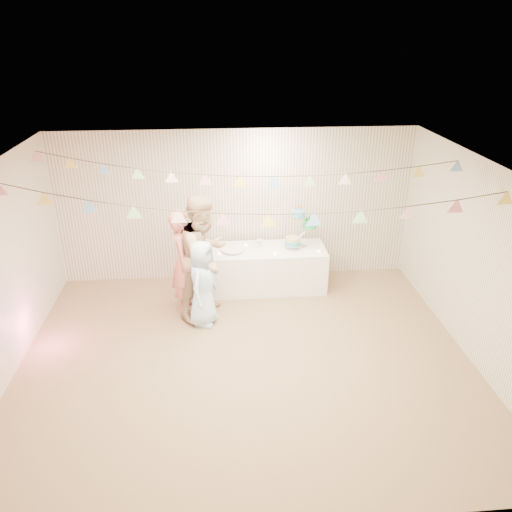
{
  "coord_description": "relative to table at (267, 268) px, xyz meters",
  "views": [
    {
      "loc": [
        -0.33,
        -5.51,
        4.09
      ],
      "look_at": [
        0.2,
        0.8,
        1.15
      ],
      "focal_mm": 35.0,
      "sensor_mm": 36.0,
      "label": 1
    }
  ],
  "objects": [
    {
      "name": "person_adult_b",
      "position": [
        -1.02,
        -0.74,
        0.6
      ],
      "size": [
        1.15,
        1.18,
        1.92
      ],
      "primitive_type": "imported",
      "rotation": [
        0.0,
        0.0,
        0.9
      ],
      "color": "tan",
      "rests_on": "floor"
    },
    {
      "name": "floor",
      "position": [
        -0.49,
        -1.99,
        -0.36
      ],
      "size": [
        6.0,
        6.0,
        0.0
      ],
      "primitive_type": "plane",
      "color": "#7D6244",
      "rests_on": "ground"
    },
    {
      "name": "tealight_1",
      "position": [
        -0.35,
        0.18,
        0.37
      ],
      "size": [
        0.04,
        0.04,
        0.03
      ],
      "primitive_type": "cylinder",
      "color": "#FFD88C",
      "rests_on": "table"
    },
    {
      "name": "front_wall",
      "position": [
        -0.49,
        -4.49,
        0.94
      ],
      "size": [
        6.0,
        6.0,
        0.0
      ],
      "primitive_type": "plane",
      "color": "silver",
      "rests_on": "ground"
    },
    {
      "name": "bunting_back",
      "position": [
        -0.49,
        -0.89,
        1.99
      ],
      "size": [
        5.6,
        1.1,
        0.4
      ],
      "primitive_type": null,
      "color": "pink",
      "rests_on": "ceiling"
    },
    {
      "name": "tealight_2",
      "position": [
        0.1,
        -0.22,
        0.37
      ],
      "size": [
        0.04,
        0.04,
        0.03
      ],
      "primitive_type": "cylinder",
      "color": "#FFD88C",
      "rests_on": "table"
    },
    {
      "name": "back_wall",
      "position": [
        -0.49,
        0.51,
        0.94
      ],
      "size": [
        6.0,
        6.0,
        0.0
      ],
      "primitive_type": "plane",
      "color": "silver",
      "rests_on": "ground"
    },
    {
      "name": "ceiling",
      "position": [
        -0.49,
        -1.99,
        2.24
      ],
      "size": [
        6.0,
        6.0,
        0.0
      ],
      "primitive_type": "plane",
      "color": "silver",
      "rests_on": "ground"
    },
    {
      "name": "platter",
      "position": [
        -0.58,
        -0.05,
        0.4
      ],
      "size": [
        0.38,
        0.38,
        0.02
      ],
      "primitive_type": "cylinder",
      "color": "white",
      "rests_on": "table"
    },
    {
      "name": "cake_bottom",
      "position": [
        0.4,
        -0.01,
        0.48
      ],
      "size": [
        0.31,
        0.31,
        0.15
      ],
      "primitive_type": null,
      "color": "#25ABB1",
      "rests_on": "cake_stand"
    },
    {
      "name": "tealight_4",
      "position": [
        0.82,
        -0.18,
        0.37
      ],
      "size": [
        0.04,
        0.04,
        0.03
      ],
      "primitive_type": "cylinder",
      "color": "#FFD88C",
      "rests_on": "table"
    },
    {
      "name": "bunting_front",
      "position": [
        -0.49,
        -2.19,
        1.96
      ],
      "size": [
        5.6,
        0.9,
        0.36
      ],
      "primitive_type": null,
      "color": "#72A5E5",
      "rests_on": "ceiling"
    },
    {
      "name": "posy",
      "position": [
        -0.13,
        0.05,
        0.47
      ],
      "size": [
        0.14,
        0.14,
        0.16
      ],
      "primitive_type": null,
      "color": "white",
      "rests_on": "table"
    },
    {
      "name": "person_child",
      "position": [
        -1.06,
        -1.02,
        0.3
      ],
      "size": [
        0.62,
        0.75,
        1.32
      ],
      "primitive_type": "imported",
      "rotation": [
        0.0,
        0.0,
        1.21
      ],
      "color": "#ADD4F6",
      "rests_on": "floor"
    },
    {
      "name": "cake_middle",
      "position": [
        0.73,
        0.14,
        0.75
      ],
      "size": [
        0.27,
        0.27,
        0.22
      ],
      "primitive_type": null,
      "color": "green",
      "rests_on": "cake_stand"
    },
    {
      "name": "person_adult_a",
      "position": [
        -1.34,
        -0.61,
        0.46
      ],
      "size": [
        0.43,
        0.62,
        1.64
      ],
      "primitive_type": "imported",
      "rotation": [
        0.0,
        0.0,
        1.5
      ],
      "color": "tan",
      "rests_on": "floor"
    },
    {
      "name": "tealight_0",
      "position": [
        -0.8,
        -0.15,
        0.37
      ],
      "size": [
        0.04,
        0.04,
        0.03
      ],
      "primitive_type": "cylinder",
      "color": "#FFD88C",
      "rests_on": "table"
    },
    {
      "name": "tealight_3",
      "position": [
        0.35,
        0.22,
        0.37
      ],
      "size": [
        0.04,
        0.04,
        0.03
      ],
      "primitive_type": "cylinder",
      "color": "#FFD88C",
      "rests_on": "table"
    },
    {
      "name": "right_wall",
      "position": [
        2.51,
        -1.99,
        0.94
      ],
      "size": [
        5.0,
        5.0,
        0.0
      ],
      "primitive_type": "plane",
      "color": "silver",
      "rests_on": "ground"
    },
    {
      "name": "cake_stand",
      "position": [
        0.55,
        0.05,
        0.73
      ],
      "size": [
        0.61,
        0.36,
        0.68
      ],
      "primitive_type": null,
      "color": "silver",
      "rests_on": "table"
    },
    {
      "name": "cake_top_tier",
      "position": [
        0.49,
        0.02,
        1.02
      ],
      "size": [
        0.25,
        0.25,
        0.19
      ],
      "primitive_type": null,
      "color": "#46A0DD",
      "rests_on": "cake_stand"
    },
    {
      "name": "table",
      "position": [
        0.0,
        0.0,
        0.0
      ],
      "size": [
        1.92,
        0.77,
        0.72
      ],
      "primitive_type": "cube",
      "color": "white",
      "rests_on": "floor"
    }
  ]
}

